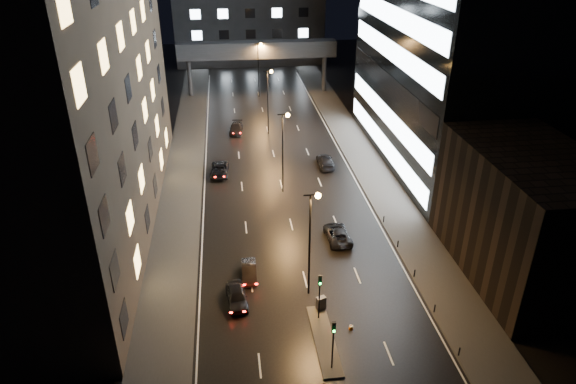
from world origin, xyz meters
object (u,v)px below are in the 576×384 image
Objects in this scene: car_away_d at (236,128)px; car_toward_a at (338,234)px; car_away_b at (249,271)px; utility_cabinet at (321,303)px; car_away_c at (219,170)px; car_away_a at (237,296)px; car_toward_b at (325,161)px.

car_toward_a is (9.47, -32.74, 0.00)m from car_away_d.
utility_cabinet is (5.85, -5.36, 0.09)m from car_away_b.
utility_cabinet is at bearing 68.84° from car_toward_a.
car_toward_a is (9.57, 5.32, 0.06)m from car_away_b.
car_away_d is (2.73, 15.38, 0.00)m from car_away_c.
car_toward_a is at bearing -66.75° from car_away_d.
car_away_a is 14.04m from car_toward_a.
car_away_c is 4.35× the size of utility_cabinet.
car_away_b is at bearing -79.77° from car_away_c.
car_away_d is 18.52m from car_toward_b.
car_away_a is 1.09× the size of car_away_b.
car_toward_a reaches higher than car_away_d.
car_away_c reaches higher than utility_cabinet.
car_toward_b reaches higher than car_away_d.
car_away_c is at bearing 97.97° from car_away_b.
car_toward_b is (14.40, 1.01, 0.05)m from car_away_c.
car_toward_a is 4.36× the size of utility_cabinet.
car_away_d is (1.39, 41.65, -0.02)m from car_away_a.
car_toward_a is (10.85, 8.91, -0.02)m from car_away_a.
car_away_b is at bearing -83.04° from car_away_d.
utility_cabinet is at bearing -69.55° from car_away_c.
car_away_b is at bearing 65.73° from car_toward_b.
car_toward_a is (12.19, -17.36, 0.00)m from car_away_c.
car_away_d is 4.17× the size of utility_cabinet.
car_away_a is 7.34m from utility_cabinet.
utility_cabinet is at bearing -19.98° from car_away_a.
car_away_b is 38.06m from car_away_d.
car_away_c is 14.44m from car_toward_b.
car_away_d is 0.96× the size of car_toward_a.
car_toward_a is 18.51m from car_toward_b.
car_away_a is at bearing -84.78° from car_away_d.
car_away_b is (1.28, 3.59, -0.08)m from car_away_a.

